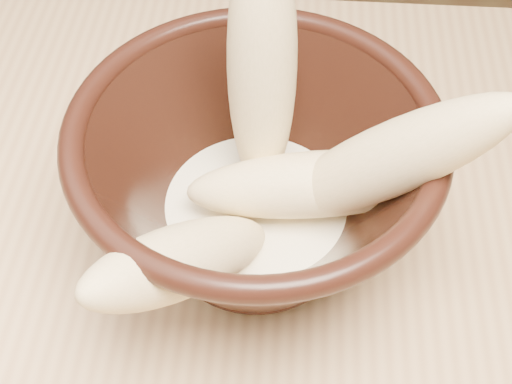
{
  "coord_description": "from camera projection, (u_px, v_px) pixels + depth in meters",
  "views": [
    {
      "loc": [
        0.04,
        -0.19,
        1.17
      ],
      "look_at": [
        0.02,
        0.11,
        0.81
      ],
      "focal_mm": 50.0,
      "sensor_mm": 36.0,
      "label": 1
    }
  ],
  "objects": [
    {
      "name": "banana_front",
      "position": [
        182.0,
        261.0,
        0.4
      ],
      "size": [
        0.13,
        0.14,
        0.11
      ],
      "primitive_type": "ellipsoid",
      "rotation": [
        1.03,
        0.0,
        -0.68
      ],
      "color": "#D7C17F",
      "rests_on": "bowl"
    },
    {
      "name": "banana_across",
      "position": [
        316.0,
        184.0,
        0.45
      ],
      "size": [
        0.17,
        0.06,
        0.06
      ],
      "primitive_type": "ellipsoid",
      "rotation": [
        1.48,
        0.0,
        1.65
      ],
      "color": "#D7C17F",
      "rests_on": "bowl"
    },
    {
      "name": "bowl",
      "position": [
        256.0,
        181.0,
        0.45
      ],
      "size": [
        0.23,
        0.23,
        0.13
      ],
      "rotation": [
        0.0,
        0.0,
        -0.11
      ],
      "color": "black",
      "rests_on": "table"
    },
    {
      "name": "banana_upright",
      "position": [
        262.0,
        68.0,
        0.43
      ],
      "size": [
        0.05,
        0.08,
        0.18
      ],
      "primitive_type": "ellipsoid",
      "rotation": [
        0.21,
        0.0,
        3.21
      ],
      "color": "#D7C17F",
      "rests_on": "bowl"
    },
    {
      "name": "milk_puddle",
      "position": [
        256.0,
        211.0,
        0.48
      ],
      "size": [
        0.13,
        0.13,
        0.02
      ],
      "primitive_type": "cylinder",
      "color": "#F1E7C2",
      "rests_on": "bowl"
    },
    {
      "name": "banana_right",
      "position": [
        384.0,
        162.0,
        0.41
      ],
      "size": [
        0.16,
        0.08,
        0.16
      ],
      "primitive_type": "ellipsoid",
      "rotation": [
        0.75,
        0.0,
        1.34
      ],
      "color": "#D7C17F",
      "rests_on": "bowl"
    }
  ]
}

